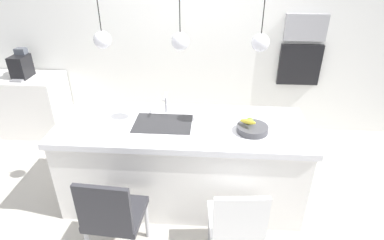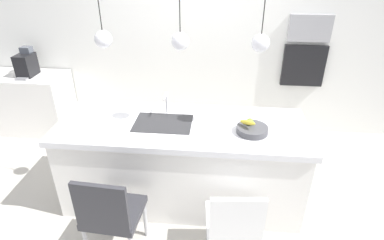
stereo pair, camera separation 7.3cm
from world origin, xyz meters
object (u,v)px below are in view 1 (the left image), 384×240
object	(u,v)px
fruit_bowl	(252,128)
chair_near	(112,214)
chair_middle	(236,223)
microwave	(306,27)
coffee_machine	(21,66)
oven	(299,65)

from	to	relation	value
fruit_bowl	chair_near	size ratio (longest dim) A/B	0.32
chair_middle	microwave	bearing A→B (deg)	68.34
chair_near	chair_middle	bearing A→B (deg)	0.12
chair_near	microwave	bearing A→B (deg)	50.70
microwave	chair_near	distance (m)	3.25
coffee_machine	chair_middle	size ratio (longest dim) A/B	0.44
coffee_machine	chair_middle	bearing A→B (deg)	-36.45
oven	chair_middle	world-z (taller)	oven
coffee_machine	oven	size ratio (longest dim) A/B	0.68
oven	chair_near	bearing A→B (deg)	-129.30
oven	chair_near	world-z (taller)	oven
fruit_bowl	oven	world-z (taller)	oven
fruit_bowl	microwave	size ratio (longest dim) A/B	0.54
chair_near	chair_middle	size ratio (longest dim) A/B	1.04
fruit_bowl	coffee_machine	size ratio (longest dim) A/B	0.77
fruit_bowl	oven	xyz separation A→B (m)	(0.80, 1.67, 0.07)
microwave	coffee_machine	bearing A→B (deg)	-175.51
microwave	oven	bearing A→B (deg)	0.00
coffee_machine	microwave	xyz separation A→B (m)	(3.78, 0.30, 0.50)
fruit_bowl	chair_middle	bearing A→B (deg)	-101.83
oven	coffee_machine	bearing A→B (deg)	-175.51
oven	microwave	bearing A→B (deg)	0.00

